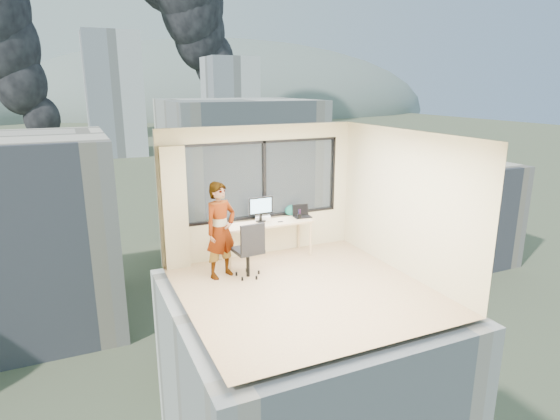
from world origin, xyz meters
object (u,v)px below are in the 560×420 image
desk (266,240)px  laptop (302,212)px  person (221,230)px  handbag (291,210)px  game_console (263,218)px  chair (248,249)px  monitor (261,209)px

desk → laptop: 0.94m
laptop → person: bearing=-159.3°
handbag → game_console: bearing=167.6°
laptop → handbag: handbag is taller
chair → laptop: bearing=21.7°
monitor → person: bearing=-151.9°
desk → handbag: 0.84m
chair → game_console: (0.66, 0.92, 0.26)m
laptop → monitor: bearing=-178.7°
chair → handbag: (1.32, 0.95, 0.33)m
desk → laptop: laptop is taller
chair → monitor: (0.57, 0.79, 0.47)m
person → laptop: person is taller
laptop → handbag: (-0.15, 0.21, 0.00)m
handbag → desk: bearing=-176.6°
game_console → handbag: handbag is taller
monitor → game_console: monitor is taller
game_console → chair: bearing=-109.3°
desk → chair: bearing=-132.3°
game_console → desk: bearing=-74.2°
monitor → chair: bearing=-128.2°
person → monitor: bearing=9.0°
person → laptop: (1.89, 0.53, -0.01)m
handbag → person: bearing=-172.3°
chair → handbag: 1.66m
chair → game_console: 1.16m
person → laptop: 1.96m
desk → person: (-1.09, -0.52, 0.49)m
monitor → handbag: size_ratio=1.73×
game_console → monitor: bearing=-109.7°
chair → handbag: size_ratio=3.65×
game_console → laptop: bearing=3.9°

